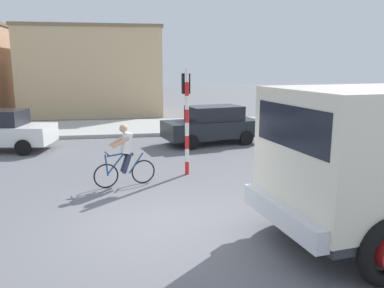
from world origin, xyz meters
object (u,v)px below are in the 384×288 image
object	(u,v)px
cyclist	(125,155)
car_red_near	(212,125)
car_far_side	(374,129)
traffic_light_pole	(186,107)

from	to	relation	value
cyclist	car_red_near	xyz separation A→B (m)	(3.59, 5.42, -0.05)
car_far_side	car_red_near	bearing A→B (deg)	159.82
car_far_side	cyclist	bearing A→B (deg)	-161.70
cyclist	car_red_near	world-z (taller)	cyclist
car_red_near	car_far_side	world-z (taller)	same
cyclist	traffic_light_pole	size ratio (longest dim) A/B	0.54
cyclist	car_far_side	size ratio (longest dim) A/B	0.40
car_red_near	car_far_side	distance (m)	6.45
cyclist	car_red_near	size ratio (longest dim) A/B	0.40
car_red_near	car_far_side	bearing A→B (deg)	-20.18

